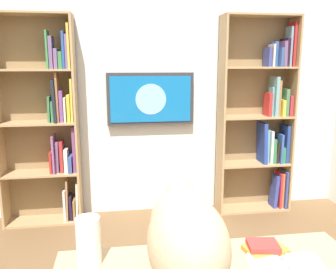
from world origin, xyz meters
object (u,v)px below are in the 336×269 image
desk_book_stack (264,248)px  cat (186,236)px  wall_mounted_tv (151,99)px  paper_towel_roll (88,241)px  open_binder (288,267)px  bookshelf_left (264,118)px  bookshelf_right (48,122)px

desk_book_stack → cat: bearing=22.8°
wall_mounted_tv → paper_towel_roll: wall_mounted_tv is taller
wall_mounted_tv → open_binder: 2.51m
bookshelf_left → paper_towel_roll: bearing=51.2°
cat → bookshelf_right: bearing=-68.1°
cat → open_binder: (-0.46, -0.03, -0.20)m
open_binder → desk_book_stack: bearing=-73.4°
desk_book_stack → wall_mounted_tv: bearing=-82.1°
cat → open_binder: cat is taller
bookshelf_right → cat: bearing=111.9°
desk_book_stack → open_binder: bearing=106.6°
bookshelf_left → wall_mounted_tv: (1.25, -0.08, 0.22)m
cat → paper_towel_roll: size_ratio=2.78×
wall_mounted_tv → open_binder: bearing=98.5°
bookshelf_right → cat: 2.56m
bookshelf_left → cat: (1.35, 2.37, -0.09)m
bookshelf_right → open_binder: bookshelf_right is taller
wall_mounted_tv → paper_towel_roll: bearing=77.3°
wall_mounted_tv → desk_book_stack: bearing=97.9°
cat → wall_mounted_tv: bearing=-92.4°
cat → open_binder: size_ratio=1.72×
bookshelf_left → cat: bearing=60.4°
wall_mounted_tv → cat: bearing=87.6°
cat → desk_book_stack: size_ratio=2.90×
bookshelf_left → wall_mounted_tv: bearing=-3.9°
open_binder → paper_towel_roll: paper_towel_roll is taller
paper_towel_roll → open_binder: bearing=169.1°
cat → desk_book_stack: 0.49m
paper_towel_roll → wall_mounted_tv: bearing=-102.7°
bookshelf_left → paper_towel_roll: (1.75, 2.18, -0.19)m
bookshelf_left → cat: size_ratio=3.44×
bookshelf_right → wall_mounted_tv: size_ratio=2.29×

